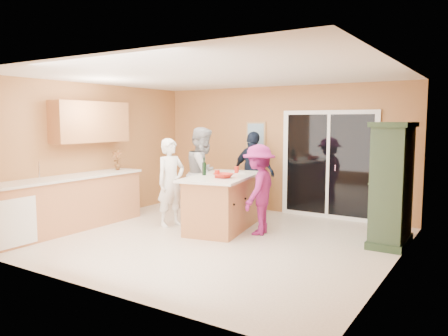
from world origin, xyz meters
The scene contains 22 objects.
floor centered at (0.00, 0.00, 0.00)m, with size 5.50×5.50×0.00m, color silver.
ceiling centered at (0.00, 0.00, 2.60)m, with size 5.50×5.00×0.10m, color white.
wall_back centered at (0.00, 2.50, 1.30)m, with size 5.50×0.10×2.60m, color tan.
wall_front centered at (0.00, -2.50, 1.30)m, with size 5.50×0.10×2.60m, color tan.
wall_left centered at (-2.75, 0.00, 1.30)m, with size 0.10×5.00×2.60m, color tan.
wall_right centered at (2.75, 0.00, 1.30)m, with size 0.10×5.00×2.60m, color tan.
left_cabinet_run centered at (-2.45, -1.05, 0.46)m, with size 0.65×3.05×1.24m.
upper_cabinets centered at (-2.58, -0.20, 1.88)m, with size 0.35×1.60×0.75m, color #BD7649.
sliding_door centered at (1.05, 2.46, 1.05)m, with size 1.90×0.07×2.10m.
framed_picture centered at (-0.55, 2.48, 1.60)m, with size 0.46×0.04×0.56m.
kitchen_island centered at (-0.22, 0.63, 0.45)m, with size 1.30×1.96×0.95m.
green_hutch centered at (2.49, 1.18, 0.92)m, with size 0.54×1.02×1.88m.
woman_white centered at (-1.13, 0.33, 0.79)m, with size 0.58×0.38×1.58m, color white.
woman_grey centered at (-0.90, 1.03, 0.89)m, with size 0.86×0.67×1.78m, color #A1A1A4.
woman_navy centered at (-0.36, 2.03, 0.84)m, with size 0.99×0.41×1.69m, color #192337.
woman_magenta centered at (0.48, 0.67, 0.75)m, with size 0.98×0.56×1.51m, color #8A1E69.
serving_bowl centered at (-0.03, 0.37, 0.99)m, with size 0.31×0.31×0.08m, color #AB1E13.
tulip_vase centered at (-2.45, 0.31, 1.15)m, with size 0.22×0.15×0.41m, color #A41016.
tumbler_near centered at (-0.14, 0.33, 1.01)m, with size 0.09×0.09×0.13m, color #AB1E13.
tumbler_far centered at (-0.20, 1.09, 1.01)m, with size 0.08×0.08×0.12m, color #AB1E13.
wine_bottle centered at (-0.51, 0.49, 1.07)m, with size 0.07×0.07×0.31m.
white_plate centered at (-0.20, 1.19, 0.96)m, with size 0.23×0.23×0.02m, color silver.
Camera 1 is at (3.83, -5.73, 1.90)m, focal length 35.00 mm.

